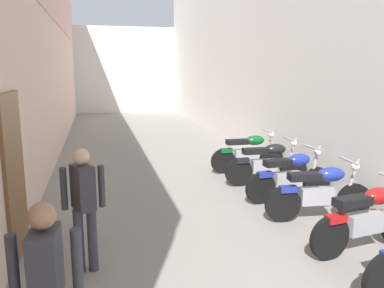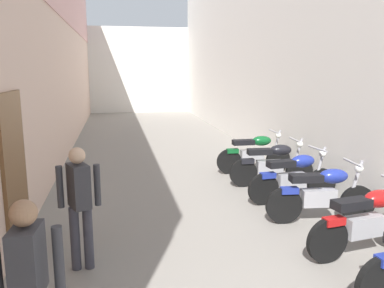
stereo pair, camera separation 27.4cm
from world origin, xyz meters
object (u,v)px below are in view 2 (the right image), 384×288
(motorcycle_seventh, at_px, (272,163))
(motorcycle_sixth, at_px, (294,176))
(motorcycle_fifth, at_px, (322,193))
(motorcycle_fourth, at_px, (367,220))
(pedestrian_further_down, at_px, (80,199))
(motorcycle_eighth, at_px, (255,152))
(pedestrian_mid_alley, at_px, (29,283))

(motorcycle_seventh, bearing_deg, motorcycle_sixth, -90.00)
(motorcycle_fifth, distance_m, motorcycle_sixth, 1.03)
(motorcycle_fourth, height_order, motorcycle_fifth, same)
(motorcycle_fifth, bearing_deg, motorcycle_sixth, 90.00)
(motorcycle_fourth, bearing_deg, pedestrian_further_down, 174.56)
(motorcycle_fourth, xyz_separation_m, motorcycle_fifth, (0.00, 1.18, 0.00))
(motorcycle_fifth, distance_m, motorcycle_seventh, 2.08)
(motorcycle_fourth, xyz_separation_m, motorcycle_sixth, (0.00, 2.21, 0.00))
(motorcycle_eighth, bearing_deg, motorcycle_fourth, -90.00)
(motorcycle_fifth, relative_size, motorcycle_sixth, 1.00)
(pedestrian_further_down, bearing_deg, motorcycle_sixth, 26.37)
(motorcycle_fifth, bearing_deg, pedestrian_mid_alley, -145.48)
(motorcycle_seventh, relative_size, pedestrian_further_down, 1.18)
(motorcycle_sixth, xyz_separation_m, motorcycle_eighth, (0.00, 2.16, 0.00))
(motorcycle_fifth, bearing_deg, motorcycle_fourth, -90.00)
(motorcycle_fourth, relative_size, motorcycle_eighth, 1.00)
(motorcycle_fourth, relative_size, motorcycle_fifth, 1.00)
(pedestrian_mid_alley, bearing_deg, motorcycle_fourth, 21.27)
(motorcycle_sixth, relative_size, motorcycle_eighth, 1.00)
(motorcycle_seventh, height_order, pedestrian_mid_alley, pedestrian_mid_alley)
(motorcycle_fourth, bearing_deg, motorcycle_sixth, 90.00)
(motorcycle_eighth, xyz_separation_m, pedestrian_mid_alley, (-3.95, -5.91, 0.42))
(motorcycle_seventh, height_order, motorcycle_eighth, same)
(motorcycle_sixth, bearing_deg, motorcycle_seventh, 90.00)
(motorcycle_fourth, bearing_deg, motorcycle_fifth, 90.00)
(motorcycle_sixth, distance_m, motorcycle_seventh, 1.05)
(motorcycle_sixth, relative_size, motorcycle_seventh, 1.00)
(motorcycle_fourth, bearing_deg, motorcycle_seventh, 90.00)
(motorcycle_seventh, xyz_separation_m, pedestrian_mid_alley, (-3.95, -4.80, 0.42))
(motorcycle_fourth, height_order, motorcycle_sixth, same)
(motorcycle_fifth, xyz_separation_m, motorcycle_eighth, (0.00, 3.19, 0.00))
(pedestrian_mid_alley, height_order, pedestrian_further_down, same)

